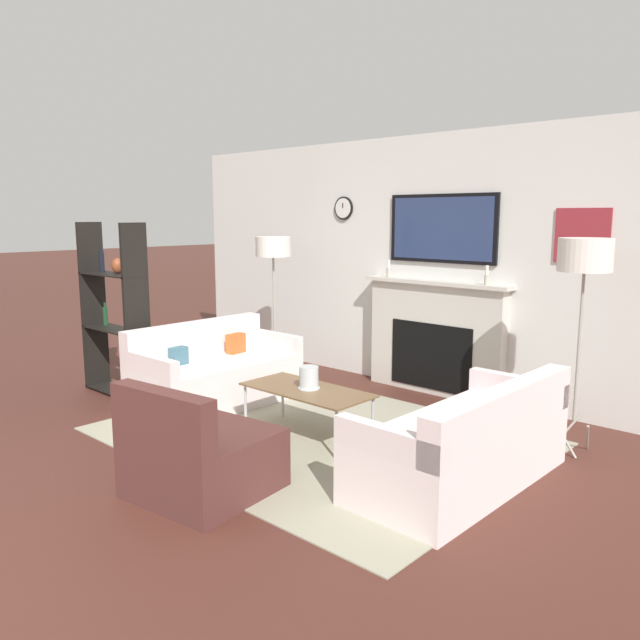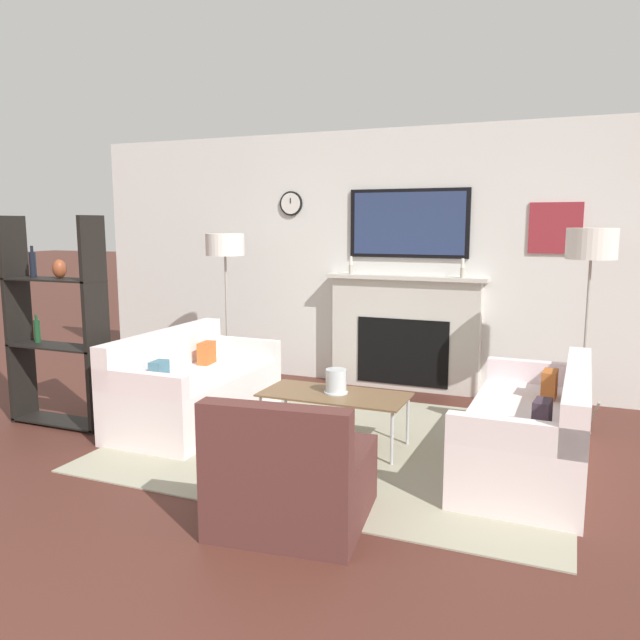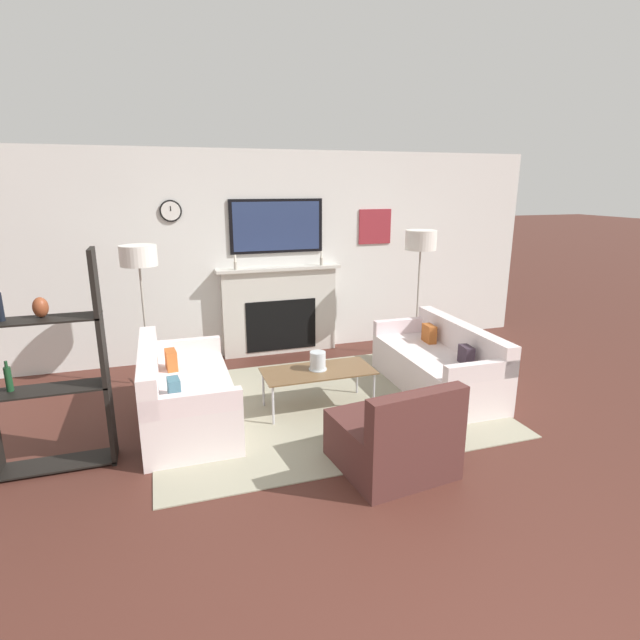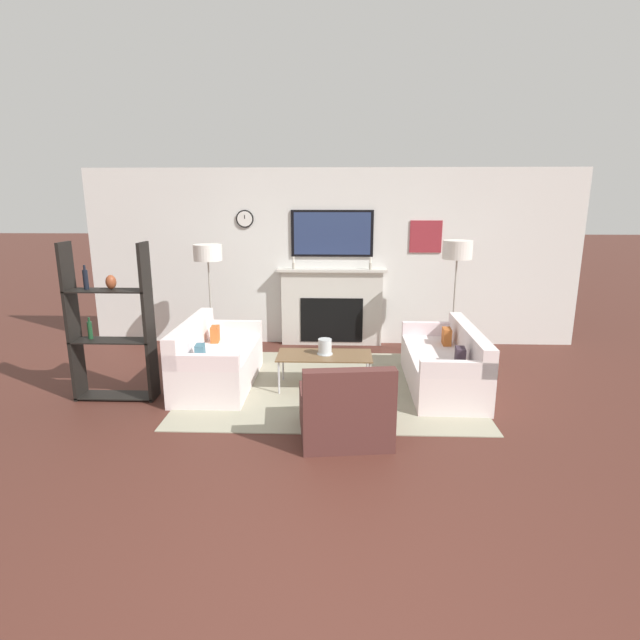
% 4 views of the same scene
% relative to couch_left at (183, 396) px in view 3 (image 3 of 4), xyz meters
% --- Properties ---
extents(fireplace_wall, '(7.58, 0.28, 2.70)m').
position_rel_couch_left_xyz_m(fireplace_wall, '(1.41, 1.92, 0.94)').
color(fireplace_wall, silver).
rests_on(fireplace_wall, ground_plane).
extents(area_rug, '(3.43, 2.64, 0.01)m').
position_rel_couch_left_xyz_m(area_rug, '(1.41, -0.00, -0.29)').
color(area_rug, '#9C9881').
rests_on(area_rug, ground_plane).
extents(couch_left, '(0.83, 1.62, 0.80)m').
position_rel_couch_left_xyz_m(couch_left, '(0.00, 0.00, 0.00)').
color(couch_left, silver).
rests_on(couch_left, ground_plane).
extents(couch_right, '(0.82, 1.78, 0.75)m').
position_rel_couch_left_xyz_m(couch_right, '(2.81, -0.00, -0.01)').
color(couch_right, silver).
rests_on(couch_right, ground_plane).
extents(armchair, '(0.93, 0.92, 0.79)m').
position_rel_couch_left_xyz_m(armchair, '(1.58, -1.35, -0.03)').
color(armchair, '#512A27').
rests_on(armchair, ground_plane).
extents(coffee_table, '(1.14, 0.53, 0.42)m').
position_rel_couch_left_xyz_m(coffee_table, '(1.35, -0.07, 0.10)').
color(coffee_table, brown).
rests_on(coffee_table, ground_plane).
extents(hurricane_candle, '(0.19, 0.19, 0.19)m').
position_rel_couch_left_xyz_m(hurricane_candle, '(1.35, -0.05, 0.22)').
color(hurricane_candle, silver).
rests_on(hurricane_candle, coffee_table).
extents(floor_lamp_left, '(0.40, 0.40, 1.64)m').
position_rel_couch_left_xyz_m(floor_lamp_left, '(-0.32, 1.13, 1.20)').
color(floor_lamp_left, '#9E998E').
rests_on(floor_lamp_left, ground_plane).
extents(floor_lamp_right, '(0.40, 0.40, 1.70)m').
position_rel_couch_left_xyz_m(floor_lamp_right, '(3.14, 1.13, 1.25)').
color(floor_lamp_right, '#9E998E').
rests_on(floor_lamp_right, ground_plane).
extents(shelf_unit, '(0.91, 0.28, 1.80)m').
position_rel_couch_left_xyz_m(shelf_unit, '(-1.05, -0.46, 0.58)').
color(shelf_unit, black).
rests_on(shelf_unit, ground_plane).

